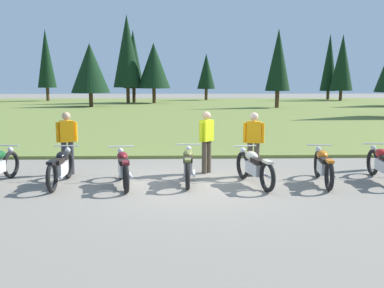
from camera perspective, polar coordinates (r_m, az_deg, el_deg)
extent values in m
plane|color=gray|center=(10.48, 0.09, -5.35)|extent=(140.00, 140.00, 0.00)
cube|color=olive|center=(35.74, -1.12, 4.49)|extent=(80.00, 44.00, 0.10)
cylinder|color=#47331E|center=(53.42, -18.46, 6.19)|extent=(0.36, 0.36, 1.63)
cone|color=black|center=(53.45, -18.67, 10.64)|extent=(2.12, 2.12, 6.68)
cylinder|color=#47331E|center=(52.60, 1.88, 6.49)|extent=(0.36, 0.36, 1.45)
cone|color=black|center=(52.58, 1.89, 9.55)|extent=(2.18, 2.18, 4.18)
cylinder|color=#47331E|center=(47.29, -7.64, 6.31)|extent=(0.36, 0.36, 1.64)
cone|color=black|center=(47.31, -7.73, 11.03)|extent=(2.17, 2.17, 6.16)
cylinder|color=#47331E|center=(46.06, -8.41, 6.31)|extent=(0.36, 0.36, 1.75)
cone|color=black|center=(46.12, -8.54, 12.00)|extent=(2.98, 2.98, 7.41)
cylinder|color=#47331E|center=(45.67, -5.01, 6.29)|extent=(0.36, 0.36, 1.65)
cone|color=black|center=(45.67, -5.07, 10.24)|extent=(3.42, 3.42, 4.64)
cylinder|color=#47331E|center=(38.77, 11.14, 5.73)|extent=(0.36, 0.36, 1.57)
cone|color=black|center=(38.77, 11.29, 10.82)|extent=(2.15, 2.15, 5.32)
cylinder|color=#47331E|center=(54.32, 18.97, 6.00)|extent=(0.36, 0.36, 1.27)
cone|color=black|center=(54.33, 19.17, 10.10)|extent=(2.62, 2.62, 6.50)
cylinder|color=#47331E|center=(40.75, -13.15, 5.63)|extent=(0.36, 0.36, 1.35)
cone|color=black|center=(40.72, -13.29, 9.70)|extent=(3.50, 3.50, 4.44)
cylinder|color=#47331E|center=(56.27, 17.45, 6.09)|extent=(0.36, 0.36, 1.18)
cone|color=black|center=(56.28, 17.64, 10.22)|extent=(2.05, 2.05, 6.93)
torus|color=black|center=(12.04, -22.74, -2.51)|extent=(0.22, 0.71, 0.70)
cylinder|color=silver|center=(11.87, -23.13, -0.18)|extent=(0.62, 0.14, 0.03)
sphere|color=silver|center=(11.99, -22.80, -0.71)|extent=(0.14, 0.14, 0.14)
torus|color=black|center=(11.49, -16.00, -2.67)|extent=(0.10, 0.70, 0.70)
torus|color=black|center=(10.17, -17.97, -4.17)|extent=(0.10, 0.70, 0.70)
cube|color=silver|center=(10.82, -16.93, -3.12)|extent=(0.20, 0.64, 0.28)
ellipsoid|color=black|center=(10.94, -16.74, -1.49)|extent=(0.26, 0.48, 0.22)
cube|color=black|center=(10.57, -17.30, -2.18)|extent=(0.22, 0.48, 0.10)
cube|color=black|center=(10.11, -18.05, -2.29)|extent=(0.14, 0.32, 0.06)
cylinder|color=silver|center=(11.31, -16.23, -0.23)|extent=(0.62, 0.03, 0.03)
sphere|color=silver|center=(11.45, -16.05, -0.78)|extent=(0.14, 0.14, 0.14)
cylinder|color=silver|center=(10.52, -16.61, -3.98)|extent=(0.07, 0.55, 0.07)
torus|color=black|center=(11.11, -9.34, -2.83)|extent=(0.24, 0.71, 0.70)
torus|color=black|center=(9.74, -8.70, -4.40)|extent=(0.24, 0.71, 0.70)
cube|color=silver|center=(10.41, -9.04, -3.30)|extent=(0.33, 0.67, 0.28)
ellipsoid|color=maroon|center=(10.54, -9.16, -1.61)|extent=(0.35, 0.52, 0.22)
cube|color=black|center=(10.16, -8.97, -2.33)|extent=(0.32, 0.52, 0.10)
cube|color=maroon|center=(9.67, -8.74, -2.44)|extent=(0.20, 0.34, 0.06)
cylinder|color=silver|center=(10.92, -9.36, -0.31)|extent=(0.61, 0.16, 0.03)
sphere|color=silver|center=(11.06, -9.39, -0.88)|extent=(0.14, 0.14, 0.14)
cylinder|color=silver|center=(10.15, -8.10, -4.16)|extent=(0.18, 0.55, 0.07)
torus|color=black|center=(11.29, -0.45, -2.54)|extent=(0.12, 0.70, 0.70)
torus|color=black|center=(9.92, -0.56, -4.08)|extent=(0.12, 0.70, 0.70)
cube|color=silver|center=(10.59, -0.50, -2.99)|extent=(0.22, 0.65, 0.28)
ellipsoid|color=brown|center=(10.72, -0.49, -1.34)|extent=(0.28, 0.49, 0.22)
cube|color=black|center=(10.33, -0.52, -2.04)|extent=(0.24, 0.49, 0.10)
cube|color=brown|center=(9.85, -0.57, -2.14)|extent=(0.15, 0.32, 0.06)
cylinder|color=silver|center=(11.10, -0.46, -0.05)|extent=(0.62, 0.05, 0.03)
sphere|color=silver|center=(11.24, -0.45, -0.62)|extent=(0.14, 0.14, 0.14)
cylinder|color=silver|center=(10.32, 0.25, -3.87)|extent=(0.09, 0.55, 0.07)
torus|color=black|center=(11.10, 6.71, -2.78)|extent=(0.27, 0.70, 0.70)
torus|color=black|center=(9.86, 9.89, -4.28)|extent=(0.27, 0.70, 0.70)
cube|color=silver|center=(10.47, 8.21, -3.22)|extent=(0.36, 0.67, 0.28)
ellipsoid|color=beige|center=(10.57, 7.84, -1.55)|extent=(0.37, 0.53, 0.22)
cube|color=black|center=(10.23, 8.75, -2.25)|extent=(0.33, 0.52, 0.10)
cube|color=beige|center=(9.79, 9.94, -2.34)|extent=(0.22, 0.35, 0.06)
cylinder|color=silver|center=(10.92, 6.96, -0.25)|extent=(0.61, 0.19, 0.03)
sphere|color=silver|center=(11.05, 6.70, -0.83)|extent=(0.14, 0.14, 0.14)
cylinder|color=silver|center=(10.28, 9.60, -4.03)|extent=(0.21, 0.55, 0.07)
torus|color=black|center=(11.64, 16.24, -2.54)|extent=(0.19, 0.71, 0.70)
torus|color=black|center=(10.30, 17.62, -4.01)|extent=(0.19, 0.71, 0.70)
cube|color=silver|center=(10.96, 16.90, -2.98)|extent=(0.28, 0.66, 0.28)
ellipsoid|color=orange|center=(11.08, 16.79, -1.37)|extent=(0.32, 0.51, 0.22)
cube|color=black|center=(10.70, 17.17, -2.05)|extent=(0.28, 0.50, 0.10)
cube|color=orange|center=(10.23, 17.71, -2.15)|extent=(0.18, 0.34, 0.06)
cylinder|color=silver|center=(11.46, 16.44, -0.13)|extent=(0.62, 0.11, 0.03)
sphere|color=silver|center=(11.60, 16.30, -0.68)|extent=(0.14, 0.14, 0.14)
cylinder|color=silver|center=(10.72, 17.92, -3.82)|extent=(0.14, 0.55, 0.07)
torus|color=black|center=(12.36, 22.69, -2.24)|extent=(0.15, 0.71, 0.70)
cube|color=silver|center=(11.71, 23.89, -2.62)|extent=(0.24, 0.65, 0.28)
ellipsoid|color=#AD1919|center=(11.83, 23.66, -1.13)|extent=(0.29, 0.50, 0.22)
cylinder|color=silver|center=(12.19, 22.99, 0.03)|extent=(0.62, 0.07, 0.03)
sphere|color=silver|center=(12.32, 22.76, -0.48)|extent=(0.14, 0.14, 0.14)
cylinder|color=#2D2D38|center=(11.99, -15.60, -1.77)|extent=(0.14, 0.14, 0.88)
cylinder|color=#2D2D38|center=(11.97, -16.46, -1.82)|extent=(0.14, 0.14, 0.88)
cube|color=orange|center=(11.88, -16.17, 1.63)|extent=(0.41, 0.33, 0.56)
sphere|color=tan|center=(11.84, -16.25, 3.55)|extent=(0.22, 0.22, 0.22)
cylinder|color=orange|center=(11.91, -15.07, 1.59)|extent=(0.09, 0.09, 0.52)
cylinder|color=orange|center=(11.86, -17.27, 1.47)|extent=(0.09, 0.09, 0.52)
cylinder|color=#4C4233|center=(11.45, 8.51, -2.01)|extent=(0.14, 0.14, 0.88)
cylinder|color=#4C4233|center=(11.46, 7.61, -1.99)|extent=(0.14, 0.14, 0.88)
cube|color=orange|center=(11.35, 8.13, 1.58)|extent=(0.40, 0.29, 0.56)
sphere|color=beige|center=(11.31, 8.18, 3.59)|extent=(0.22, 0.22, 0.22)
cylinder|color=orange|center=(11.35, 9.29, 1.45)|extent=(0.09, 0.09, 0.52)
cylinder|color=orange|center=(11.36, 6.97, 1.51)|extent=(0.09, 0.09, 0.52)
cylinder|color=#4C4233|center=(11.75, 2.20, -1.66)|extent=(0.14, 0.14, 0.88)
cylinder|color=#4C4233|center=(11.62, 1.64, -1.78)|extent=(0.14, 0.14, 0.88)
cube|color=#D8EA19|center=(11.58, 1.94, 1.79)|extent=(0.41, 0.41, 0.56)
sphere|color=tan|center=(11.54, 1.95, 3.76)|extent=(0.22, 0.22, 0.22)
cylinder|color=#D8EA19|center=(11.76, 2.65, 1.79)|extent=(0.09, 0.09, 0.52)
cylinder|color=#D8EA19|center=(11.41, 1.20, 1.59)|extent=(0.09, 0.09, 0.52)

